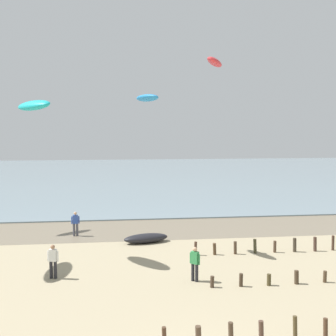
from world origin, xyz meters
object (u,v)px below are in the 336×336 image
(grounded_kite, at_px, (146,238))
(person_right_flank, at_px, (53,260))
(kite_aloft_1, at_px, (215,62))
(person_nearest_camera, at_px, (75,223))
(kite_aloft_4, at_px, (34,105))
(kite_aloft_0, at_px, (147,98))
(person_left_flank, at_px, (195,263))

(grounded_kite, bearing_deg, person_right_flank, 37.39)
(kite_aloft_1, bearing_deg, person_nearest_camera, -96.03)
(kite_aloft_4, bearing_deg, person_right_flank, 164.32)
(person_right_flank, relative_size, kite_aloft_0, 0.73)
(kite_aloft_4, bearing_deg, kite_aloft_1, -125.42)
(person_nearest_camera, distance_m, kite_aloft_1, 14.37)
(grounded_kite, relative_size, kite_aloft_0, 1.27)
(person_right_flank, height_order, kite_aloft_0, kite_aloft_0)
(person_right_flank, distance_m, kite_aloft_1, 14.30)
(person_right_flank, xyz_separation_m, kite_aloft_1, (8.99, 3.82, 10.44))
(person_right_flank, relative_size, kite_aloft_4, 0.52)
(person_nearest_camera, bearing_deg, kite_aloft_0, -40.97)
(person_right_flank, height_order, kite_aloft_4, kite_aloft_4)
(person_right_flank, xyz_separation_m, kite_aloft_4, (-1.38, 3.49, 7.82))
(kite_aloft_1, height_order, kite_aloft_4, kite_aloft_1)
(kite_aloft_1, bearing_deg, grounded_kite, -98.36)
(kite_aloft_4, bearing_deg, kite_aloft_0, -119.61)
(person_left_flank, relative_size, person_right_flank, 1.00)
(person_left_flank, xyz_separation_m, kite_aloft_4, (-8.30, 4.73, 7.82))
(person_left_flank, height_order, person_right_flank, same)
(person_nearest_camera, bearing_deg, kite_aloft_4, -108.47)
(grounded_kite, bearing_deg, kite_aloft_4, 9.23)
(person_right_flank, bearing_deg, kite_aloft_1, 23.01)
(person_left_flank, distance_m, kite_aloft_4, 12.35)
(person_nearest_camera, distance_m, grounded_kite, 5.33)
(grounded_kite, height_order, kite_aloft_4, kite_aloft_4)
(person_nearest_camera, xyz_separation_m, kite_aloft_1, (8.70, -4.65, 10.44))
(person_right_flank, bearing_deg, person_nearest_camera, 88.07)
(person_left_flank, bearing_deg, person_right_flank, 169.83)
(kite_aloft_1, bearing_deg, person_right_flank, -44.89)
(person_nearest_camera, height_order, kite_aloft_0, kite_aloft_0)
(person_nearest_camera, height_order, grounded_kite, person_nearest_camera)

